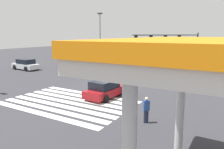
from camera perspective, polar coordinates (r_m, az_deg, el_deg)
name	(u,v)px	position (r m, az deg, el deg)	size (l,w,h in m)	color
ground_plane	(112,85)	(23.11, 0.00, -2.85)	(126.35, 126.35, 0.00)	#333338
crosswalk_markings	(69,102)	(17.82, -11.27, -7.13)	(9.98, 6.30, 0.01)	silver
traffic_signal_mast	(172,44)	(25.10, 15.43, 7.62)	(5.65, 5.65, 5.50)	#47474C
car_0	(189,63)	(38.04, 19.52, 2.94)	(2.26, 4.65, 1.55)	maroon
car_1	(106,89)	(18.79, -1.58, -3.80)	(2.29, 4.53, 1.48)	maroon
car_2	(26,65)	(35.80, -21.61, 2.42)	(4.79, 2.41, 1.61)	silver
car_4	(90,70)	(28.64, -5.79, 1.20)	(4.71, 2.14, 1.54)	silver
pedestrian	(146,109)	(13.51, 8.95, -8.79)	(0.41, 0.41, 1.63)	#232842
street_light_pole_b	(100,35)	(37.08, -3.13, 10.29)	(0.80, 0.36, 8.79)	slate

